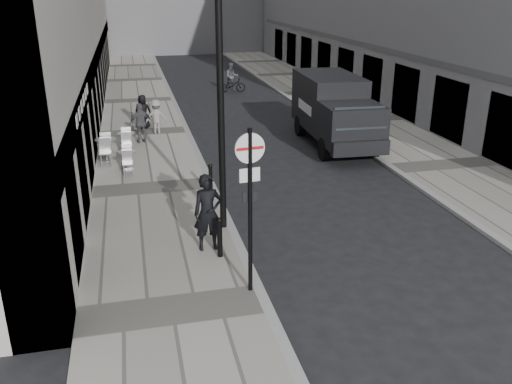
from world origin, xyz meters
TOP-DOWN VIEW (x-y plane):
  - ground at (0.00, 0.00)m, footprint 120.00×120.00m
  - sidewalk at (-2.00, 18.00)m, footprint 4.00×60.00m
  - far_sidewalk at (9.00, 18.00)m, footprint 4.00×60.00m
  - walking_man at (-0.81, 5.36)m, footprint 0.76×0.51m
  - sign_post at (-0.20, 3.11)m, footprint 0.65×0.14m
  - lamppost at (-0.20, 6.64)m, footprint 0.32×0.32m
  - bollard_near at (-0.60, 4.86)m, footprint 0.13×0.13m
  - bollard_far at (-0.15, 9.34)m, footprint 0.13×0.13m
  - panel_van at (6.01, 14.35)m, footprint 2.60×6.33m
  - cyclist at (3.99, 27.41)m, footprint 1.76×0.67m
  - pedestrian_a at (-2.15, 16.14)m, footprint 1.10×0.71m
  - pedestrian_b at (-1.41, 17.56)m, footprint 1.10×0.76m
  - pedestrian_c at (-1.98, 18.69)m, footprint 0.86×0.63m
  - cafe_table_near at (-2.80, 12.40)m, footprint 0.67×1.52m
  - cafe_table_mid at (-3.60, 13.81)m, footprint 0.80×1.80m
  - cafe_table_far at (-2.80, 14.83)m, footprint 0.73×1.65m

SIDE VIEW (x-z plane):
  - ground at x=0.00m, z-range 0.00..0.00m
  - sidewalk at x=-2.00m, z-range 0.00..0.12m
  - far_sidewalk at x=9.00m, z-range 0.00..0.12m
  - cafe_table_near at x=-2.80m, z-range 0.13..0.99m
  - bollard_far at x=-0.15m, z-range 0.12..1.07m
  - cafe_table_far at x=-2.80m, z-range 0.13..1.06m
  - bollard_near at x=-0.60m, z-range 0.12..1.12m
  - cafe_table_mid at x=-3.60m, z-range 0.13..1.15m
  - cyclist at x=3.99m, z-range -0.21..1.68m
  - pedestrian_b at x=-1.41m, z-range 0.12..1.69m
  - pedestrian_c at x=-1.98m, z-range 0.12..1.73m
  - pedestrian_a at x=-2.15m, z-range 0.12..1.86m
  - walking_man at x=-0.81m, z-range 0.12..2.16m
  - panel_van at x=6.01m, z-range 0.18..3.11m
  - sign_post at x=-0.20m, z-range 0.65..4.43m
  - lamppost at x=-0.20m, z-range 0.52..7.68m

